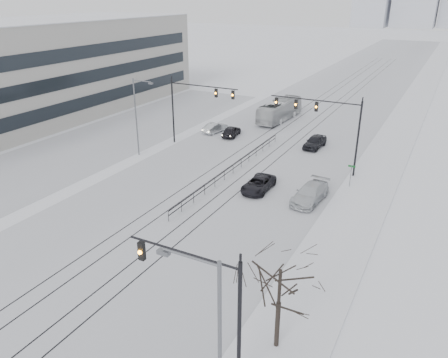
# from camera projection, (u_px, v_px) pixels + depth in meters

# --- Properties ---
(road) EXTENTS (22.00, 260.00, 0.02)m
(road) POSITION_uv_depth(u_px,v_px,m) (316.00, 111.00, 70.76)
(road) COLOR silver
(road) RESTS_ON ground
(sidewalk_east) EXTENTS (5.00, 260.00, 0.16)m
(sidewalk_east) POSITION_uv_depth(u_px,v_px,m) (405.00, 121.00, 64.93)
(sidewalk_east) COLOR silver
(sidewalk_east) RESTS_ON ground
(curb) EXTENTS (0.10, 260.00, 0.12)m
(curb) POSITION_uv_depth(u_px,v_px,m) (387.00, 119.00, 65.99)
(curb) COLOR gray
(curb) RESTS_ON ground
(parking_strip) EXTENTS (14.00, 60.00, 0.03)m
(parking_strip) POSITION_uv_depth(u_px,v_px,m) (118.00, 135.00, 59.03)
(parking_strip) COLOR silver
(parking_strip) RESTS_ON ground
(tram_rails) EXTENTS (5.30, 180.00, 0.01)m
(tram_rails) POSITION_uv_depth(u_px,v_px,m) (269.00, 146.00, 54.50)
(tram_rails) COLOR black
(tram_rails) RESTS_ON ground
(office_building) EXTENTS (20.20, 62.20, 14.11)m
(office_building) POSITION_uv_depth(u_px,v_px,m) (18.00, 72.00, 63.99)
(office_building) COLOR beige
(office_building) RESTS_ON ground
(traffic_mast_near) EXTENTS (6.10, 0.37, 7.00)m
(traffic_mast_near) POSITION_uv_depth(u_px,v_px,m) (209.00, 297.00, 20.43)
(traffic_mast_near) COLOR black
(traffic_mast_near) RESTS_ON ground
(traffic_mast_ne) EXTENTS (9.60, 0.37, 8.00)m
(traffic_mast_ne) POSITION_uv_depth(u_px,v_px,m) (326.00, 119.00, 44.67)
(traffic_mast_ne) COLOR black
(traffic_mast_ne) RESTS_ON ground
(traffic_mast_nw) EXTENTS (9.10, 0.37, 8.00)m
(traffic_mast_nw) POSITION_uv_depth(u_px,v_px,m) (193.00, 102.00, 52.73)
(traffic_mast_nw) COLOR black
(traffic_mast_nw) RESTS_ON ground
(street_light_east) EXTENTS (2.73, 0.25, 9.00)m
(street_light_east) POSITION_uv_depth(u_px,v_px,m) (213.00, 342.00, 16.92)
(street_light_east) COLOR #595B60
(street_light_east) RESTS_ON ground
(street_light_west) EXTENTS (2.73, 0.25, 9.00)m
(street_light_west) POSITION_uv_depth(u_px,v_px,m) (138.00, 112.00, 49.58)
(street_light_west) COLOR #595B60
(street_light_west) RESTS_ON ground
(bare_tree) EXTENTS (4.40, 4.40, 6.10)m
(bare_tree) POSITION_uv_depth(u_px,v_px,m) (280.00, 279.00, 21.86)
(bare_tree) COLOR black
(bare_tree) RESTS_ON ground
(median_fence) EXTENTS (0.06, 24.00, 1.00)m
(median_fence) POSITION_uv_depth(u_px,v_px,m) (233.00, 169.00, 46.17)
(median_fence) COLOR black
(median_fence) RESTS_ON ground
(street_sign) EXTENTS (0.70, 0.06, 2.40)m
(street_sign) POSITION_uv_depth(u_px,v_px,m) (351.00, 173.00, 42.30)
(street_sign) COLOR #595B60
(street_sign) RESTS_ON ground
(sedan_sb_inner) EXTENTS (2.24, 4.34, 1.41)m
(sedan_sb_inner) POSITION_uv_depth(u_px,v_px,m) (231.00, 131.00, 58.17)
(sedan_sb_inner) COLOR black
(sedan_sb_inner) RESTS_ON ground
(sedan_sb_outer) EXTENTS (2.12, 4.23, 1.33)m
(sedan_sb_outer) POSITION_uv_depth(u_px,v_px,m) (215.00, 128.00, 59.84)
(sedan_sb_outer) COLOR #ACB0B4
(sedan_sb_outer) RESTS_ON ground
(sedan_nb_front) EXTENTS (2.24, 4.78, 1.32)m
(sedan_nb_front) POSITION_uv_depth(u_px,v_px,m) (258.00, 184.00, 42.14)
(sedan_nb_front) COLOR black
(sedan_nb_front) RESTS_ON ground
(sedan_nb_right) EXTENTS (2.61, 5.55, 1.57)m
(sedan_nb_right) POSITION_uv_depth(u_px,v_px,m) (310.00, 194.00, 39.89)
(sedan_nb_right) COLOR silver
(sedan_nb_right) RESTS_ON ground
(sedan_nb_far) EXTENTS (2.14, 4.65, 1.55)m
(sedan_nb_far) POSITION_uv_depth(u_px,v_px,m) (315.00, 142.00, 53.79)
(sedan_nb_far) COLOR black
(sedan_nb_far) RESTS_ON ground
(box_truck) EXTENTS (3.25, 11.04, 3.04)m
(box_truck) POSITION_uv_depth(u_px,v_px,m) (280.00, 110.00, 65.20)
(box_truck) COLOR #B3B6B8
(box_truck) RESTS_ON ground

